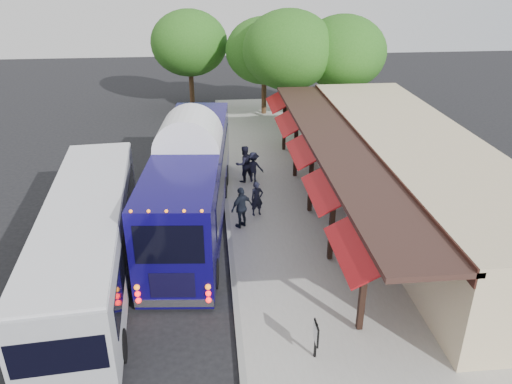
# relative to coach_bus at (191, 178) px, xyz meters

# --- Properties ---
(ground) EXTENTS (90.00, 90.00, 0.00)m
(ground) POSITION_rel_coach_bus_xyz_m (1.45, -3.73, -2.16)
(ground) COLOR black
(ground) RESTS_ON ground
(sidewalk) EXTENTS (10.00, 40.00, 0.15)m
(sidewalk) POSITION_rel_coach_bus_xyz_m (6.45, 0.27, -2.08)
(sidewalk) COLOR #9E9B93
(sidewalk) RESTS_ON ground
(curb) EXTENTS (0.20, 40.00, 0.16)m
(curb) POSITION_rel_coach_bus_xyz_m (1.50, 0.27, -2.08)
(curb) COLOR gray
(curb) RESTS_ON ground
(station_shelter) EXTENTS (8.15, 20.00, 3.60)m
(station_shelter) POSITION_rel_coach_bus_xyz_m (9.83, 0.27, -0.31)
(station_shelter) COLOR #C3B387
(station_shelter) RESTS_ON ground
(coach_bus) EXTENTS (3.72, 12.73, 4.02)m
(coach_bus) POSITION_rel_coach_bus_xyz_m (0.00, 0.00, 0.00)
(coach_bus) COLOR #0D0651
(coach_bus) RESTS_ON ground
(city_bus) EXTENTS (3.57, 12.12, 3.21)m
(city_bus) POSITION_rel_coach_bus_xyz_m (-3.50, -4.08, -0.38)
(city_bus) COLOR #989BA1
(city_bus) RESTS_ON ground
(ped_a) EXTENTS (0.67, 0.53, 1.59)m
(ped_a) POSITION_rel_coach_bus_xyz_m (2.82, 0.23, -1.21)
(ped_a) COLOR black
(ped_a) RESTS_ON sidewalk
(ped_b) EXTENTS (1.14, 1.04, 1.92)m
(ped_b) POSITION_rel_coach_bus_xyz_m (2.54, 3.97, -1.05)
(ped_b) COLOR black
(ped_b) RESTS_ON sidewalk
(ped_c) EXTENTS (1.14, 1.00, 1.84)m
(ped_c) POSITION_rel_coach_bus_xyz_m (2.07, -0.80, -1.09)
(ped_c) COLOR black
(ped_c) RESTS_ON sidewalk
(ped_d) EXTENTS (1.14, 0.82, 1.59)m
(ped_d) POSITION_rel_coach_bus_xyz_m (3.01, 3.92, -1.22)
(ped_d) COLOR black
(ped_d) RESTS_ON sidewalk
(sign_board) EXTENTS (0.07, 0.54, 1.20)m
(sign_board) POSITION_rel_coach_bus_xyz_m (3.63, -8.73, -1.20)
(sign_board) COLOR black
(sign_board) RESTS_ON sidewalk
(tree_left) EXTENTS (5.47, 5.47, 7.01)m
(tree_left) POSITION_rel_coach_bus_xyz_m (4.92, 16.24, 2.51)
(tree_left) COLOR #382314
(tree_left) RESTS_ON ground
(tree_mid) EXTENTS (6.07, 6.07, 7.77)m
(tree_mid) POSITION_rel_coach_bus_xyz_m (6.20, 13.38, 3.02)
(tree_mid) COLOR #382314
(tree_mid) RESTS_ON ground
(tree_right) EXTENTS (5.75, 5.75, 7.37)m
(tree_right) POSITION_rel_coach_bus_xyz_m (9.90, 13.65, 2.75)
(tree_right) COLOR #382314
(tree_right) RESTS_ON ground
(tree_far) EXTENTS (5.71, 5.71, 7.31)m
(tree_far) POSITION_rel_coach_bus_xyz_m (-0.39, 18.93, 2.71)
(tree_far) COLOR #382314
(tree_far) RESTS_ON ground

